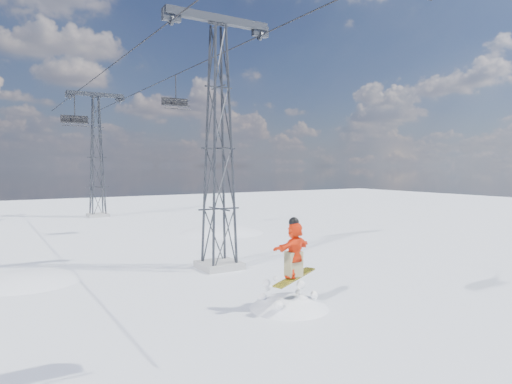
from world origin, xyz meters
TOP-DOWN VIEW (x-y plane):
  - ground at (0.00, 0.00)m, footprint 120.00×120.00m
  - snow_terrain at (-4.77, 21.24)m, footprint 39.00×37.00m
  - lift_tower_near at (0.80, 8.00)m, footprint 5.20×1.80m
  - lift_tower_far at (0.80, 33.00)m, footprint 5.20×1.80m
  - haul_cables at (0.80, 19.50)m, footprint 4.46×51.00m
  - snowboarder_jump at (0.14, 1.54)m, footprint 4.40×4.40m
  - lift_chair_mid at (3.00, 18.86)m, footprint 1.88×0.54m
  - lift_chair_far at (-1.40, 30.95)m, footprint 2.23×0.64m

SIDE VIEW (x-z plane):
  - snow_terrain at x=-4.77m, z-range -20.59..1.41m
  - snowboarder_jump at x=0.14m, z-range -5.12..1.89m
  - ground at x=0.00m, z-range 0.00..0.00m
  - lift_tower_near at x=0.80m, z-range -0.24..11.18m
  - lift_tower_far at x=0.80m, z-range -0.24..11.18m
  - lift_chair_far at x=-1.40m, z-range 7.26..10.02m
  - lift_chair_mid at x=3.00m, z-range 7.82..10.15m
  - haul_cables at x=0.80m, z-range 10.82..10.88m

